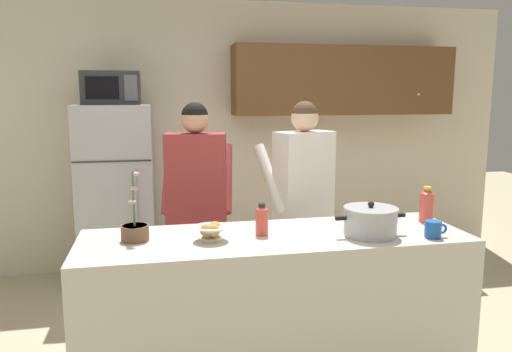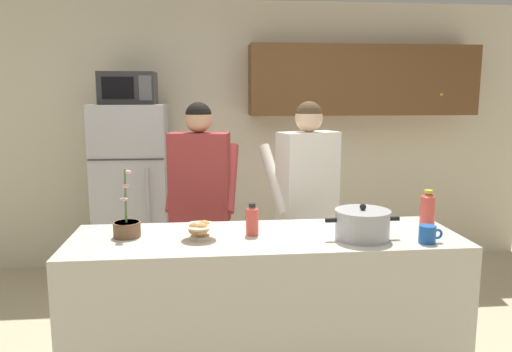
{
  "view_description": "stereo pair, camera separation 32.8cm",
  "coord_description": "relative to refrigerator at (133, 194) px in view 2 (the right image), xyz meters",
  "views": [
    {
      "loc": [
        -0.66,
        -2.63,
        1.7
      ],
      "look_at": [
        0.0,
        0.55,
        1.17
      ],
      "focal_mm": 34.7,
      "sensor_mm": 36.0,
      "label": 1
    },
    {
      "loc": [
        -0.33,
        -2.68,
        1.7
      ],
      "look_at": [
        0.0,
        0.55,
        1.17
      ],
      "focal_mm": 34.7,
      "sensor_mm": 36.0,
      "label": 2
    }
  ],
  "objects": [
    {
      "name": "back_wall_unit",
      "position": [
        1.25,
        0.4,
        0.6
      ],
      "size": [
        6.0,
        0.48,
        2.6
      ],
      "color": "beige",
      "rests_on": "ground"
    },
    {
      "name": "kitchen_island",
      "position": [
        1.0,
        -1.85,
        -0.35
      ],
      "size": [
        2.19,
        0.68,
        0.92
      ],
      "primitive_type": "cube",
      "color": "beige",
      "rests_on": "ground"
    },
    {
      "name": "refrigerator",
      "position": [
        0.0,
        0.0,
        0.0
      ],
      "size": [
        0.64,
        0.68,
        1.62
      ],
      "color": "#B7BABF",
      "rests_on": "ground"
    },
    {
      "name": "microwave",
      "position": [
        0.0,
        -0.02,
        0.95
      ],
      "size": [
        0.48,
        0.37,
        0.28
      ],
      "color": "#2D2D30",
      "rests_on": "refrigerator"
    },
    {
      "name": "person_near_pot",
      "position": [
        0.62,
        -1.03,
        0.22
      ],
      "size": [
        0.56,
        0.48,
        1.65
      ],
      "color": "#33384C",
      "rests_on": "ground"
    },
    {
      "name": "person_by_sink",
      "position": [
        1.39,
        -1.1,
        0.23
      ],
      "size": [
        0.6,
        0.54,
        1.66
      ],
      "color": "#726656",
      "rests_on": "ground"
    },
    {
      "name": "cooking_pot",
      "position": [
        1.52,
        -1.97,
        0.19
      ],
      "size": [
        0.42,
        0.3,
        0.2
      ],
      "color": "#ADAFB5",
      "rests_on": "kitchen_island"
    },
    {
      "name": "coffee_mug",
      "position": [
        1.84,
        -2.08,
        0.16
      ],
      "size": [
        0.13,
        0.09,
        0.1
      ],
      "color": "#1E59B2",
      "rests_on": "kitchen_island"
    },
    {
      "name": "bread_bowl",
      "position": [
        0.63,
        -1.89,
        0.16
      ],
      "size": [
        0.19,
        0.19,
        0.1
      ],
      "color": "beige",
      "rests_on": "kitchen_island"
    },
    {
      "name": "bottle_near_edge",
      "position": [
        0.92,
        -1.83,
        0.2
      ],
      "size": [
        0.07,
        0.07,
        0.18
      ],
      "color": "#D84C3F",
      "rests_on": "kitchen_island"
    },
    {
      "name": "bottle_mid_counter",
      "position": [
        1.99,
        -1.75,
        0.22
      ],
      "size": [
        0.09,
        0.09,
        0.22
      ],
      "color": "#D84C3F",
      "rests_on": "kitchen_island"
    },
    {
      "name": "potted_orchid",
      "position": [
        0.22,
        -1.8,
        0.17
      ],
      "size": [
        0.15,
        0.15,
        0.38
      ],
      "color": "brown",
      "rests_on": "kitchen_island"
    }
  ]
}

